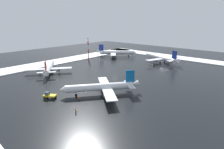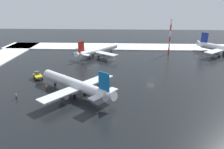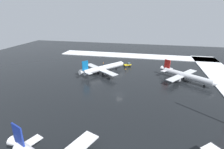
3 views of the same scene
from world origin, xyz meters
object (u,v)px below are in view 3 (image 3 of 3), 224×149
object	(u,v)px
airplane_parked_starboard	(186,76)
ground_crew_mid_apron	(126,70)
ground_crew_near_tug	(103,63)
airplane_distant_tail	(103,68)
ground_crew_by_nose_gear	(111,67)
pushback_tug	(128,65)

from	to	relation	value
airplane_parked_starboard	ground_crew_mid_apron	xyz separation A→B (m)	(8.42, 31.17, -1.90)
airplane_parked_starboard	ground_crew_near_tug	world-z (taller)	airplane_parked_starboard
airplane_distant_tail	ground_crew_by_nose_gear	size ratio (longest dim) A/B	15.14
airplane_distant_tail	pushback_tug	size ratio (longest dim) A/B	5.13
pushback_tug	ground_crew_near_tug	bearing A→B (deg)	146.01
airplane_parked_starboard	ground_crew_mid_apron	world-z (taller)	airplane_parked_starboard
pushback_tug	ground_crew_by_nose_gear	world-z (taller)	pushback_tug
ground_crew_by_nose_gear	ground_crew_mid_apron	distance (m)	10.04
airplane_parked_starboard	ground_crew_near_tug	size ratio (longest dim) A/B	14.57
airplane_distant_tail	ground_crew_by_nose_gear	world-z (taller)	airplane_distant_tail
airplane_distant_tail	ground_crew_near_tug	size ratio (longest dim) A/B	15.14
airplane_distant_tail	airplane_parked_starboard	distance (m)	43.00
ground_crew_mid_apron	airplane_distant_tail	bearing A→B (deg)	-1.93
airplane_distant_tail	ground_crew_near_tug	xyz separation A→B (m)	(15.67, 4.24, -2.05)
ground_crew_near_tug	airplane_distant_tail	bearing A→B (deg)	100.15
airplane_distant_tail	airplane_parked_starboard	world-z (taller)	airplane_distant_tail
airplane_distant_tail	pushback_tug	bearing A→B (deg)	0.66
airplane_distant_tail	ground_crew_mid_apron	distance (m)	13.45
ground_crew_near_tug	airplane_parked_starboard	bearing A→B (deg)	154.22
airplane_distant_tail	ground_crew_by_nose_gear	xyz separation A→B (m)	(9.27, -2.22, -2.05)
ground_crew_near_tug	ground_crew_by_nose_gear	xyz separation A→B (m)	(-6.40, -6.46, 0.00)
airplane_distant_tail	ground_crew_by_nose_gear	bearing A→B (deg)	24.36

